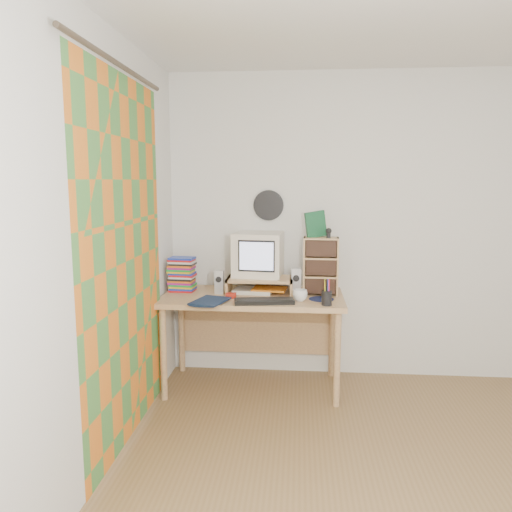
% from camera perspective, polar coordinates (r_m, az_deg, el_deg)
% --- Properties ---
extents(floor, '(3.50, 3.50, 0.00)m').
position_cam_1_polar(floor, '(2.97, 19.09, -25.20)').
color(floor, olive).
rests_on(floor, ground).
extents(back_wall, '(3.50, 0.00, 3.50)m').
position_cam_1_polar(back_wall, '(4.21, 14.19, 3.15)').
color(back_wall, silver).
rests_on(back_wall, floor).
extents(left_wall, '(0.00, 3.50, 3.50)m').
position_cam_1_polar(left_wall, '(2.65, -19.02, -0.17)').
color(left_wall, silver).
rests_on(left_wall, floor).
extents(curtain, '(0.00, 2.20, 2.20)m').
position_cam_1_polar(curtain, '(3.09, -14.66, -0.65)').
color(curtain, orange).
rests_on(curtain, left_wall).
extents(wall_disc, '(0.25, 0.02, 0.25)m').
position_cam_1_polar(wall_disc, '(4.13, 1.44, 5.81)').
color(wall_disc, black).
rests_on(wall_disc, back_wall).
extents(desk, '(1.40, 0.70, 0.75)m').
position_cam_1_polar(desk, '(3.98, -0.31, -6.17)').
color(desk, '#D9B474').
rests_on(desk, floor).
extents(monitor_riser, '(0.52, 0.30, 0.12)m').
position_cam_1_polar(monitor_riser, '(3.96, 0.46, -2.85)').
color(monitor_riser, tan).
rests_on(monitor_riser, desk).
extents(crt_monitor, '(0.41, 0.41, 0.35)m').
position_cam_1_polar(crt_monitor, '(3.98, 0.22, 0.13)').
color(crt_monitor, white).
rests_on(crt_monitor, monitor_riser).
extents(speaker_left, '(0.07, 0.07, 0.18)m').
position_cam_1_polar(speaker_left, '(3.94, -4.21, -2.98)').
color(speaker_left, silver).
rests_on(speaker_left, desk).
extents(speaker_right, '(0.08, 0.08, 0.20)m').
position_cam_1_polar(speaker_right, '(3.93, 4.60, -2.87)').
color(speaker_right, silver).
rests_on(speaker_right, desk).
extents(keyboard, '(0.45, 0.21, 0.03)m').
position_cam_1_polar(keyboard, '(3.64, 0.94, -5.19)').
color(keyboard, black).
rests_on(keyboard, desk).
extents(dvd_stack, '(0.21, 0.16, 0.28)m').
position_cam_1_polar(dvd_stack, '(4.05, -8.45, -2.07)').
color(dvd_stack, brown).
rests_on(dvd_stack, desk).
extents(cd_rack, '(0.27, 0.15, 0.45)m').
position_cam_1_polar(cd_rack, '(3.90, 7.40, -1.16)').
color(cd_rack, tan).
rests_on(cd_rack, desk).
extents(mug, '(0.12, 0.12, 0.09)m').
position_cam_1_polar(mug, '(3.71, 5.06, -4.50)').
color(mug, white).
rests_on(mug, desk).
extents(diary, '(0.31, 0.26, 0.05)m').
position_cam_1_polar(diary, '(3.70, -6.78, -4.83)').
color(diary, '#101F3C').
rests_on(diary, desk).
extents(mousepad, '(0.21, 0.21, 0.00)m').
position_cam_1_polar(mousepad, '(3.79, 7.48, -4.90)').
color(mousepad, '#0F1534').
rests_on(mousepad, desk).
extents(pen_cup, '(0.08, 0.08, 0.15)m').
position_cam_1_polar(pen_cup, '(3.60, 8.10, -4.46)').
color(pen_cup, black).
rests_on(pen_cup, desk).
extents(papers, '(0.33, 0.26, 0.04)m').
position_cam_1_polar(papers, '(3.98, 0.45, -3.89)').
color(papers, silver).
rests_on(papers, desk).
extents(red_box, '(0.08, 0.05, 0.04)m').
position_cam_1_polar(red_box, '(3.79, -2.88, -4.54)').
color(red_box, '#AE2012').
rests_on(red_box, desk).
extents(game_box, '(0.16, 0.08, 0.20)m').
position_cam_1_polar(game_box, '(3.88, 6.83, 3.62)').
color(game_box, '#175331').
rests_on(game_box, cd_rack).
extents(webcam, '(0.05, 0.05, 0.08)m').
position_cam_1_polar(webcam, '(3.83, 8.30, 2.62)').
color(webcam, black).
rests_on(webcam, cd_rack).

